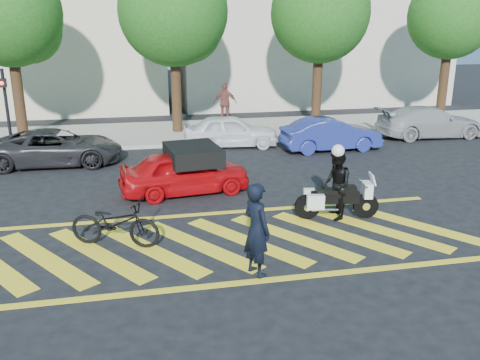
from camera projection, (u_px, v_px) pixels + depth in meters
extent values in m
plane|color=black|center=(225.00, 243.00, 11.56)|extent=(90.00, 90.00, 0.00)
cube|color=#9E998E|center=(178.00, 133.00, 22.76)|extent=(60.00, 5.00, 0.15)
cube|color=yellow|center=(45.00, 258.00, 10.80)|extent=(2.43, 3.21, 0.01)
cube|color=yellow|center=(99.00, 254.00, 11.01)|extent=(2.43, 3.21, 0.01)
cube|color=yellow|center=(150.00, 249.00, 11.23)|extent=(2.43, 3.21, 0.01)
cube|color=yellow|center=(199.00, 245.00, 11.45)|extent=(2.43, 3.21, 0.01)
cube|color=yellow|center=(247.00, 241.00, 11.66)|extent=(2.43, 3.21, 0.01)
cube|color=yellow|center=(293.00, 237.00, 11.88)|extent=(2.43, 3.21, 0.01)
cube|color=yellow|center=(337.00, 233.00, 12.09)|extent=(2.43, 3.21, 0.01)
cube|color=yellow|center=(379.00, 229.00, 12.31)|extent=(2.43, 3.21, 0.01)
cube|color=yellow|center=(420.00, 226.00, 12.52)|extent=(2.43, 3.21, 0.01)
cube|color=yellow|center=(243.00, 283.00, 9.79)|extent=(12.00, 0.20, 0.01)
cube|color=yellow|center=(212.00, 213.00, 13.34)|extent=(12.00, 0.20, 0.01)
cube|color=beige|center=(15.00, 19.00, 28.14)|extent=(16.00, 8.00, 10.00)
cube|color=beige|center=(307.00, 11.00, 31.32)|extent=(16.00, 8.00, 11.00)
cylinder|color=black|center=(18.00, 94.00, 20.91)|extent=(0.44, 0.44, 4.00)
sphere|color=#1B5316|center=(8.00, 13.00, 19.98)|extent=(4.20, 4.20, 4.20)
sphere|color=#1B5316|center=(27.00, 30.00, 20.56)|extent=(2.73, 2.73, 2.73)
cylinder|color=black|center=(176.00, 90.00, 22.19)|extent=(0.44, 0.44, 4.00)
sphere|color=#1B5316|center=(173.00, 11.00, 21.22)|extent=(4.60, 4.60, 4.60)
sphere|color=#1B5316|center=(187.00, 28.00, 21.82)|extent=(2.99, 2.99, 2.99)
cylinder|color=black|center=(317.00, 86.00, 23.46)|extent=(0.44, 0.44, 4.00)
sphere|color=#1B5316|center=(320.00, 13.00, 22.51)|extent=(4.40, 4.40, 4.40)
sphere|color=#1B5316|center=(330.00, 28.00, 23.10)|extent=(2.86, 2.86, 2.86)
cylinder|color=black|center=(443.00, 83.00, 24.73)|extent=(0.44, 0.44, 4.00)
sphere|color=#1B5316|center=(451.00, 16.00, 23.81)|extent=(4.00, 4.00, 4.00)
sphere|color=#1B5316|center=(457.00, 29.00, 24.39)|extent=(2.60, 2.60, 2.60)
cylinder|color=black|center=(8.00, 112.00, 18.98)|extent=(0.12, 0.12, 3.20)
cube|color=black|center=(2.00, 83.00, 18.46)|extent=(0.28, 0.18, 0.32)
sphere|color=#FF260C|center=(2.00, 83.00, 18.37)|extent=(0.14, 0.14, 0.14)
imported|color=black|center=(257.00, 230.00, 9.86)|extent=(0.70, 0.82, 1.90)
imported|color=black|center=(115.00, 223.00, 11.28)|extent=(2.17, 1.40, 1.08)
cylinder|color=black|center=(307.00, 207.00, 12.92)|extent=(0.65, 0.24, 0.64)
cylinder|color=silver|center=(307.00, 207.00, 12.92)|extent=(0.22, 0.18, 0.19)
cylinder|color=black|center=(366.00, 206.00, 12.98)|extent=(0.65, 0.24, 0.64)
cylinder|color=silver|center=(366.00, 206.00, 12.98)|extent=(0.22, 0.18, 0.19)
cube|color=black|center=(335.00, 197.00, 12.88)|extent=(1.23, 0.44, 0.29)
cube|color=black|center=(347.00, 190.00, 12.83)|extent=(0.48, 0.36, 0.21)
cube|color=black|center=(326.00, 191.00, 12.81)|extent=(0.58, 0.41, 0.12)
cube|color=silver|center=(367.00, 190.00, 12.85)|extent=(0.28, 0.43, 0.39)
cube|color=silver|center=(312.00, 195.00, 13.10)|extent=(0.46, 0.24, 0.37)
cube|color=silver|center=(315.00, 202.00, 12.62)|extent=(0.46, 0.24, 0.37)
imported|color=black|center=(336.00, 185.00, 12.77)|extent=(0.81, 0.97, 1.79)
imported|color=#BD080E|center=(185.00, 172.00, 14.76)|extent=(3.92, 1.98, 1.28)
imported|color=black|center=(56.00, 147.00, 17.77)|extent=(4.55, 2.19, 1.25)
imported|color=white|center=(231.00, 131.00, 20.34)|extent=(3.93, 1.96, 1.29)
imported|color=navy|center=(331.00, 134.00, 19.76)|extent=(3.93, 1.50, 1.28)
imported|color=#94989B|center=(430.00, 122.00, 22.06)|extent=(4.64, 1.96, 1.34)
imported|color=brown|center=(225.00, 103.00, 24.45)|extent=(1.19, 0.70, 1.90)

